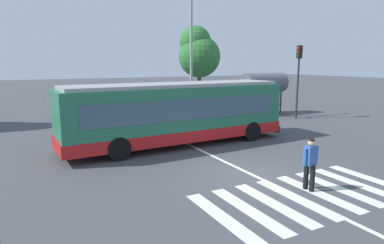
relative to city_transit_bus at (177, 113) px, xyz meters
The scene contains 12 objects.
ground_plane 5.45m from the city_transit_bus, 85.03° to the right, with size 160.00×160.00×0.00m, color #424449.
city_transit_bus is the anchor object (origin of this frame).
pedestrian_crossing_street 7.50m from the city_transit_bus, 80.75° to the right, with size 0.58×0.41×1.72m.
parked_car_charcoal 10.93m from the city_transit_bus, 103.47° to the left, with size 1.88×4.50×1.35m.
parked_car_champagne 10.67m from the city_transit_bus, 89.20° to the left, with size 2.08×4.60×1.35m.
parked_car_blue 11.27m from the city_transit_bus, 74.27° to the left, with size 2.04×4.59×1.35m.
traffic_light_far_corner 11.68m from the city_transit_bus, 16.03° to the left, with size 0.33×0.32×5.24m.
bus_stop_shelter 12.02m from the city_transit_bus, 30.18° to the left, with size 3.70×1.54×3.25m.
twin_arm_street_lamp 8.91m from the city_transit_bus, 57.46° to the left, with size 4.75×0.32×9.90m.
background_tree_right 15.75m from the city_transit_bus, 57.63° to the left, with size 3.88×3.88×7.41m.
crosswalk_painted_stripes 7.88m from the city_transit_bus, 83.83° to the right, with size 6.69×3.30×0.01m.
lane_center_line 3.61m from the city_transit_bus, 80.87° to the right, with size 0.16×24.00×0.01m, color silver.
Camera 1 is at (-7.24, -9.43, 4.03)m, focal length 31.10 mm.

